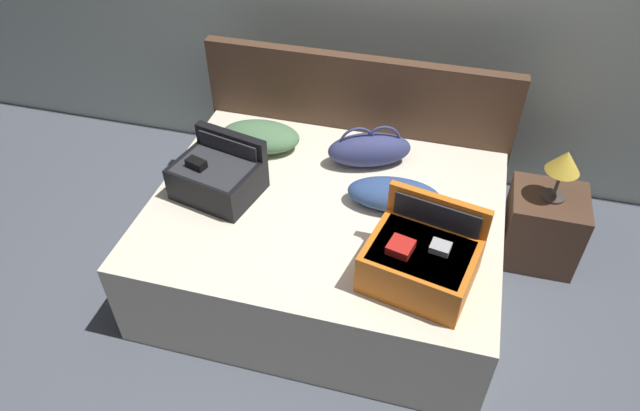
% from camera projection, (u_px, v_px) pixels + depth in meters
% --- Properties ---
extents(ground_plane, '(12.00, 12.00, 0.00)m').
position_uv_depth(ground_plane, '(307.00, 325.00, 3.28)').
color(ground_plane, '#4C515B').
extents(bed, '(1.93, 1.52, 0.57)m').
position_uv_depth(bed, '(325.00, 242.00, 3.38)').
color(bed, beige).
rests_on(bed, ground).
extents(headboard, '(1.97, 0.08, 1.07)m').
position_uv_depth(headboard, '(356.00, 131.00, 3.79)').
color(headboard, '#4C3323').
rests_on(headboard, ground).
extents(hard_case_large, '(0.57, 0.51, 0.38)m').
position_uv_depth(hard_case_large, '(421.00, 260.00, 2.71)').
color(hard_case_large, '#D16619').
rests_on(hard_case_large, bed).
extents(hard_case_medium, '(0.51, 0.46, 0.31)m').
position_uv_depth(hard_case_medium, '(218.00, 176.00, 3.20)').
color(hard_case_medium, black).
rests_on(hard_case_medium, bed).
extents(duffel_bag, '(0.54, 0.37, 0.26)m').
position_uv_depth(duffel_bag, '(369.00, 149.00, 3.41)').
color(duffel_bag, navy).
rests_on(duffel_bag, bed).
extents(pillow_near_headboard, '(0.53, 0.28, 0.16)m').
position_uv_depth(pillow_near_headboard, '(394.00, 194.00, 3.14)').
color(pillow_near_headboard, navy).
rests_on(pillow_near_headboard, bed).
extents(pillow_center_head, '(0.52, 0.35, 0.16)m').
position_uv_depth(pillow_center_head, '(260.00, 137.00, 3.55)').
color(pillow_center_head, '#4C724C').
rests_on(pillow_center_head, bed).
extents(nightstand, '(0.44, 0.40, 0.48)m').
position_uv_depth(nightstand, '(542.00, 227.00, 3.53)').
color(nightstand, '#4C3323').
rests_on(nightstand, ground).
extents(table_lamp, '(0.19, 0.19, 0.33)m').
position_uv_depth(table_lamp, '(565.00, 164.00, 3.21)').
color(table_lamp, '#3F3833').
rests_on(table_lamp, nightstand).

